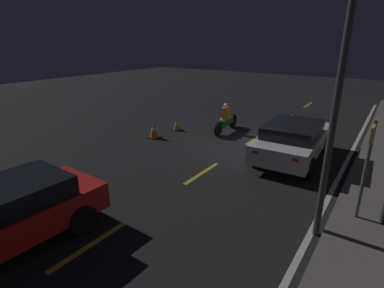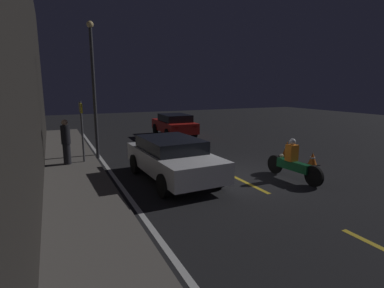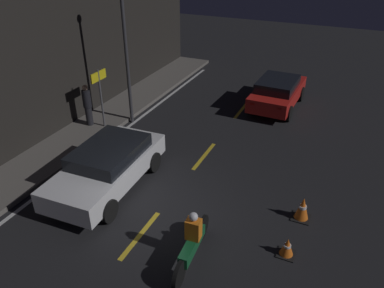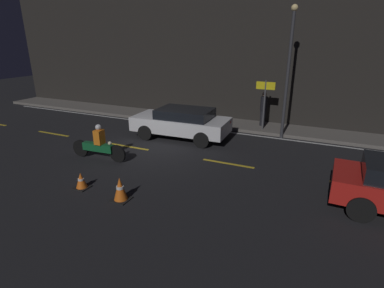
{
  "view_description": "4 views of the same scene",
  "coord_description": "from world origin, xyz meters",
  "views": [
    {
      "loc": [
        11.19,
        4.85,
        4.19
      ],
      "look_at": [
        3.89,
        -0.14,
        1.11
      ],
      "focal_mm": 28.0,
      "sensor_mm": 36.0,
      "label": 1
    },
    {
      "loc": [
        -8.62,
        5.65,
        3.11
      ],
      "look_at": [
        2.3,
        0.51,
        0.8
      ],
      "focal_mm": 28.0,
      "sensor_mm": 36.0,
      "label": 2
    },
    {
      "loc": [
        -7.35,
        -4.41,
        7.16
      ],
      "look_at": [
        2.11,
        -0.14,
        1.26
      ],
      "focal_mm": 35.0,
      "sensor_mm": 36.0,
      "label": 3
    },
    {
      "loc": [
        6.55,
        -9.97,
        4.43
      ],
      "look_at": [
        2.26,
        -0.55,
        0.78
      ],
      "focal_mm": 28.0,
      "sensor_mm": 36.0,
      "label": 4
    }
  ],
  "objects": [
    {
      "name": "traffic_cone_mid",
      "position": [
        1.5,
        -3.85,
        0.35
      ],
      "size": [
        0.52,
        0.52,
        0.71
      ],
      "color": "black",
      "rests_on": "ground"
    },
    {
      "name": "motorcycle",
      "position": [
        -1.21,
        -1.64,
        0.57
      ],
      "size": [
        2.38,
        0.38,
        1.41
      ],
      "rotation": [
        0.0,
        0.0,
        0.07
      ],
      "color": "black",
      "rests_on": "ground"
    },
    {
      "name": "building_front",
      "position": [
        0.0,
        6.18,
        3.82
      ],
      "size": [
        28.0,
        0.3,
        7.64
      ],
      "color": "black",
      "rests_on": "ground"
    },
    {
      "name": "ground_plane",
      "position": [
        0.0,
        0.0,
        0.0
      ],
      "size": [
        56.0,
        56.0,
        0.0
      ],
      "primitive_type": "plane",
      "color": "black"
    },
    {
      "name": "sedan_white",
      "position": [
        0.55,
        2.06,
        0.78
      ],
      "size": [
        4.51,
        2.16,
        1.41
      ],
      "rotation": [
        0.0,
        0.0,
        3.18
      ],
      "color": "silver",
      "rests_on": "ground"
    },
    {
      "name": "shop_sign",
      "position": [
        3.8,
        4.6,
        1.84
      ],
      "size": [
        0.9,
        0.08,
        2.4
      ],
      "color": "#4C4C51",
      "rests_on": "raised_curb"
    },
    {
      "name": "lane_dash_b",
      "position": [
        -5.5,
        0.0,
        0.0
      ],
      "size": [
        2.0,
        0.14,
        0.01
      ],
      "color": "gold",
      "rests_on": "ground"
    },
    {
      "name": "street_lamp",
      "position": [
        4.84,
        3.92,
        3.24
      ],
      "size": [
        0.28,
        0.28,
        5.76
      ],
      "color": "#333338",
      "rests_on": "ground"
    },
    {
      "name": "lane_solid_kerb",
      "position": [
        0.0,
        3.82,
        0.0
      ],
      "size": [
        25.2,
        0.14,
        0.01
      ],
      "color": "silver",
      "rests_on": "ground"
    },
    {
      "name": "pedestrian",
      "position": [
        3.66,
        5.22,
        1.05
      ],
      "size": [
        0.34,
        0.34,
        1.74
      ],
      "color": "black",
      "rests_on": "raised_curb"
    },
    {
      "name": "lane_dash_c",
      "position": [
        -1.0,
        0.0,
        0.0
      ],
      "size": [
        2.0,
        0.14,
        0.01
      ],
      "color": "gold",
      "rests_on": "ground"
    },
    {
      "name": "lane_dash_e",
      "position": [
        8.0,
        0.0,
        0.0
      ],
      "size": [
        2.0,
        0.14,
        0.01
      ],
      "color": "gold",
      "rests_on": "ground"
    },
    {
      "name": "lane_dash_d",
      "position": [
        3.5,
        0.0,
        0.0
      ],
      "size": [
        2.0,
        0.14,
        0.01
      ],
      "color": "gold",
      "rests_on": "ground"
    },
    {
      "name": "raised_curb",
      "position": [
        0.0,
        5.05,
        0.08
      ],
      "size": [
        28.0,
        1.96,
        0.16
      ],
      "color": "#605B56",
      "rests_on": "ground"
    },
    {
      "name": "traffic_cone_near",
      "position": [
        -0.08,
        -3.76,
        0.25
      ],
      "size": [
        0.45,
        0.45,
        0.52
      ],
      "color": "black",
      "rests_on": "ground"
    }
  ]
}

